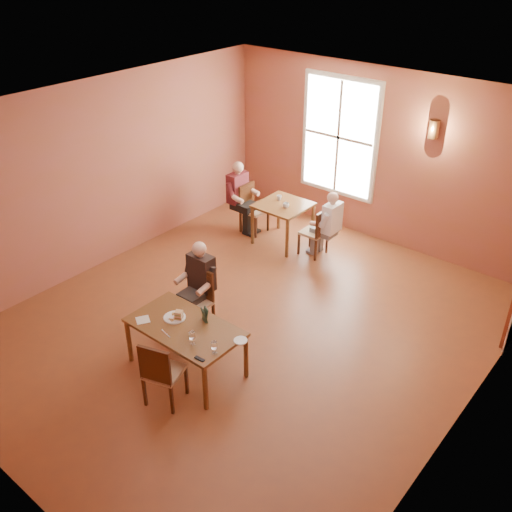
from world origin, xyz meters
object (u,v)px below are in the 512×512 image
Objects in this scene: main_table at (186,347)px; chair_diner_main at (194,302)px; chair_diner_white at (314,231)px; chair_diner_maroon at (254,209)px; diner_maroon at (253,199)px; diner_main at (192,294)px; second_table at (283,223)px; chair_empty at (164,370)px; diner_white at (315,224)px.

chair_diner_main is (-0.50, 0.65, 0.12)m from main_table.
chair_diner_maroon is (-1.30, 0.00, 0.02)m from chair_diner_white.
main_table is 3.89m from diner_maroon.
diner_main is 1.45× the size of second_table.
second_table is at bearing -78.01° from diner_main.
chair_empty is (0.20, -0.55, 0.11)m from main_table.
chair_diner_maroon is (-1.75, 3.45, 0.11)m from main_table.
main_table is 1.59× the size of chair_diner_maroon.
second_table is 0.73m from diner_maroon.
main_table is 0.83m from chair_diner_main.
second_table is 0.71m from diner_white.
chair_diner_maroon reaches higher than main_table.
chair_empty is 4.46m from diner_maroon.
main_table is at bearing 128.88° from diner_main.
diner_main is 1.36× the size of chair_diner_maroon.
diner_main is (-0.50, 0.62, 0.27)m from main_table.
chair_diner_white reaches higher than main_table.
diner_maroon reaches higher than chair_diner_maroon.
diner_main is 1.37m from chair_empty.
chair_empty is at bearing -170.72° from chair_diner_white.
diner_white is at bearing -91.62° from chair_diner_main.
diner_white is (-0.42, 3.45, 0.24)m from main_table.
chair_diner_maroon is (-1.95, 4.00, 0.00)m from chair_empty.
chair_empty is 4.45m from chair_diner_maroon.
diner_white is 1.34m from chair_diner_maroon.
diner_main reaches higher than chair_empty.
chair_diner_white is at bearing 90.00° from diner_white.
chair_diner_maroon is at bearing -65.92° from chair_diner_main.
chair_diner_maroon is at bearing 90.00° from diner_white.
chair_diner_maroon is at bearing 116.92° from main_table.
chair_diner_white is at bearing 97.45° from main_table.
diner_white is (0.68, 0.00, 0.21)m from second_table.
second_table reaches higher than main_table.
second_table is at bearing 90.00° from chair_diner_white.
chair_empty reaches higher than chair_diner_white.
chair_diner_white is 0.68× the size of diner_maroon.
diner_white is 1.36m from diner_maroon.
main_table is at bearing 27.31° from diner_maroon.
diner_maroon is (-0.03, 0.00, 0.18)m from chair_diner_maroon.
diner_main is at bearing 178.40° from diner_white.
diner_main is (0.00, -0.03, 0.16)m from chair_diner_main.
diner_white is 0.91× the size of diner_maroon.
second_table is 0.65m from chair_diner_maroon.
diner_maroon reaches higher than chair_diner_main.
chair_diner_main is at bearing 24.59° from diner_maroon.
chair_diner_white is at bearing 90.00° from chair_diner_maroon.
diner_maroon is (-1.78, 3.45, 0.30)m from main_table.
diner_main is 0.96× the size of diner_maroon.
chair_diner_main is 3.08m from diner_maroon.
chair_diner_main is at bearing -77.88° from second_table.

